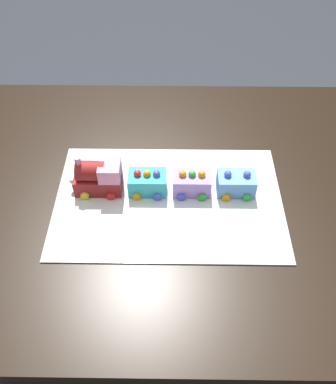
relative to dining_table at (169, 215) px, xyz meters
name	(u,v)px	position (x,y,z in m)	size (l,w,h in m)	color
ground_plane	(169,315)	(0.00, 0.00, -0.63)	(8.00, 8.00, 0.00)	#2D3038
dining_table	(169,215)	(0.00, 0.00, 0.00)	(1.40, 1.00, 0.74)	black
cake_board	(168,200)	(0.00, -0.04, 0.11)	(0.60, 0.40, 0.00)	silver
cake_locomotive	(98,177)	(-0.19, -0.01, 0.16)	(0.14, 0.08, 0.12)	maroon
cake_car_flatbed_turquoise	(147,182)	(-0.06, -0.01, 0.14)	(0.10, 0.08, 0.07)	#38B7C6
cake_car_gondola_lavender	(192,183)	(0.06, -0.01, 0.14)	(0.10, 0.08, 0.07)	#AD84E0
cake_car_hopper_sky_blue	(236,183)	(0.18, -0.01, 0.14)	(0.10, 0.08, 0.07)	#669EEA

